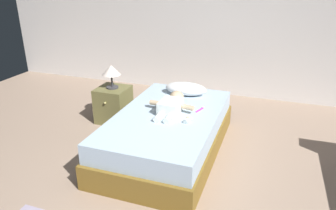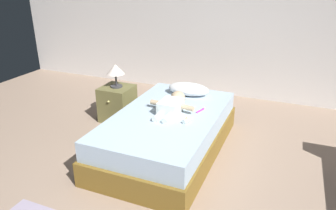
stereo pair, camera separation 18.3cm
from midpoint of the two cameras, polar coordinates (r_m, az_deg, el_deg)
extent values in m
plane|color=gray|center=(2.97, -4.27, -16.86)|extent=(8.00, 8.00, 0.00)
cube|color=silver|center=(5.20, 9.15, 17.39)|extent=(8.00, 0.12, 2.89)
cube|color=brown|center=(3.62, -1.46, -6.42)|extent=(1.11, 1.92, 0.26)
cube|color=#A8C0D3|center=(3.52, -1.49, -3.10)|extent=(1.06, 1.85, 0.21)
ellipsoid|color=white|center=(4.00, 1.91, 2.92)|extent=(0.53, 0.28, 0.15)
cube|color=white|center=(3.47, -1.09, -0.30)|extent=(0.22, 0.29, 0.14)
sphere|color=tan|center=(3.65, 0.10, 1.20)|extent=(0.17, 0.17, 0.17)
cylinder|color=tan|center=(3.57, -3.53, 0.32)|extent=(0.16, 0.06, 0.06)
cylinder|color=tan|center=(3.45, 1.94, -0.42)|extent=(0.16, 0.09, 0.06)
cylinder|color=white|center=(3.32, -3.27, -2.14)|extent=(0.06, 0.16, 0.06)
cylinder|color=white|center=(3.28, -1.51, -2.40)|extent=(0.06, 0.16, 0.06)
cube|color=#BC29AD|center=(3.56, 4.25, -0.89)|extent=(0.06, 0.15, 0.01)
cube|color=white|center=(3.61, 4.91, -0.34)|extent=(0.02, 0.03, 0.01)
cube|color=brown|center=(4.39, -10.90, 0.08)|extent=(0.41, 0.41, 0.47)
sphere|color=tan|center=(4.18, -12.47, 0.33)|extent=(0.03, 0.03, 0.03)
cylinder|color=#333338|center=(4.30, -11.14, 3.13)|extent=(0.16, 0.16, 0.02)
cylinder|color=#333338|center=(4.27, -11.23, 4.28)|extent=(0.02, 0.02, 0.16)
cone|color=silver|center=(4.23, -11.37, 6.16)|extent=(0.24, 0.24, 0.13)
cylinder|color=white|center=(3.26, 1.96, -2.72)|extent=(0.07, 0.11, 0.05)
cone|color=#EBB475|center=(3.25, 1.97, -2.17)|extent=(0.03, 0.03, 0.02)
camera|label=1|loc=(0.09, -91.53, -0.63)|focal=34.04mm
camera|label=2|loc=(0.09, 88.47, 0.63)|focal=34.04mm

